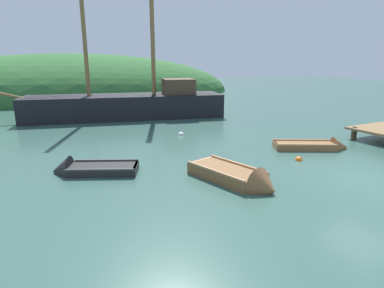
% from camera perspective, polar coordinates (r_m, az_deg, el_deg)
% --- Properties ---
extents(ground_plane, '(120.00, 120.00, 0.00)m').
position_cam_1_polar(ground_plane, '(12.78, 28.52, -5.71)').
color(ground_plane, '#33564C').
extents(shore_hill, '(41.08, 21.59, 9.90)m').
position_cam_1_polar(shore_hill, '(41.94, -19.96, 8.20)').
color(shore_hill, '#2D602D').
rests_on(shore_hill, ground).
extents(sailing_ship, '(16.59, 6.69, 11.81)m').
position_cam_1_polar(sailing_ship, '(24.02, -11.30, 6.11)').
color(sailing_ship, black).
rests_on(sailing_ship, ground).
extents(rowboat_center, '(3.33, 2.42, 1.15)m').
position_cam_1_polar(rowboat_center, '(12.59, -18.22, -4.54)').
color(rowboat_center, black).
rests_on(rowboat_center, ground).
extents(rowboat_near_dock, '(2.03, 3.62, 1.23)m').
position_cam_1_polar(rowboat_near_dock, '(11.09, 8.32, -6.20)').
color(rowboat_near_dock, brown).
rests_on(rowboat_near_dock, ground).
extents(rowboat_portside, '(3.50, 2.56, 0.97)m').
position_cam_1_polar(rowboat_portside, '(16.30, 21.29, -0.49)').
color(rowboat_portside, brown).
rests_on(rowboat_portside, ground).
extents(buoy_white, '(0.35, 0.35, 0.35)m').
position_cam_1_polar(buoy_white, '(18.02, -1.96, 1.61)').
color(buoy_white, white).
rests_on(buoy_white, ground).
extents(buoy_orange, '(0.31, 0.31, 0.31)m').
position_cam_1_polar(buoy_orange, '(14.19, 18.53, -2.75)').
color(buoy_orange, orange).
rests_on(buoy_orange, ground).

